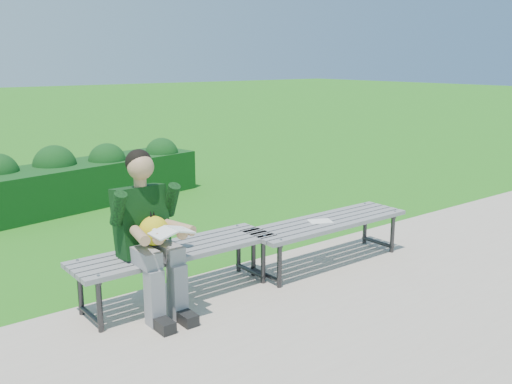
{
  "coord_description": "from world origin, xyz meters",
  "views": [
    {
      "loc": [
        -2.74,
        -4.36,
        2.02
      ],
      "look_at": [
        0.5,
        -0.2,
        0.79
      ],
      "focal_mm": 40.0,
      "sensor_mm": 36.0,
      "label": 1
    }
  ],
  "objects_px": {
    "bench_right": "(327,225)",
    "paper_sheet": "(320,221)",
    "hedge": "(84,178)",
    "bench_left": "(177,254)",
    "seated_boy": "(149,229)"
  },
  "relations": [
    {
      "from": "bench_left",
      "to": "paper_sheet",
      "type": "relative_size",
      "value": 6.77
    },
    {
      "from": "hedge",
      "to": "bench_right",
      "type": "bearing_deg",
      "value": -76.32
    },
    {
      "from": "bench_left",
      "to": "bench_right",
      "type": "bearing_deg",
      "value": -6.03
    },
    {
      "from": "seated_boy",
      "to": "paper_sheet",
      "type": "height_order",
      "value": "seated_boy"
    },
    {
      "from": "seated_boy",
      "to": "paper_sheet",
      "type": "relative_size",
      "value": 4.94
    },
    {
      "from": "seated_boy",
      "to": "paper_sheet",
      "type": "bearing_deg",
      "value": -2.41
    },
    {
      "from": "hedge",
      "to": "seated_boy",
      "type": "bearing_deg",
      "value": -104.03
    },
    {
      "from": "bench_left",
      "to": "seated_boy",
      "type": "relative_size",
      "value": 1.37
    },
    {
      "from": "bench_left",
      "to": "hedge",
      "type": "bearing_deg",
      "value": 80.02
    },
    {
      "from": "bench_right",
      "to": "paper_sheet",
      "type": "bearing_deg",
      "value": 180.0
    },
    {
      "from": "hedge",
      "to": "bench_left",
      "type": "height_order",
      "value": "hedge"
    },
    {
      "from": "hedge",
      "to": "bench_right",
      "type": "distance_m",
      "value": 4.02
    },
    {
      "from": "bench_left",
      "to": "bench_right",
      "type": "relative_size",
      "value": 1.0
    },
    {
      "from": "hedge",
      "to": "bench_right",
      "type": "xyz_separation_m",
      "value": [
        0.95,
        -3.91,
        0.04
      ]
    },
    {
      "from": "bench_left",
      "to": "paper_sheet",
      "type": "height_order",
      "value": "bench_left"
    }
  ]
}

